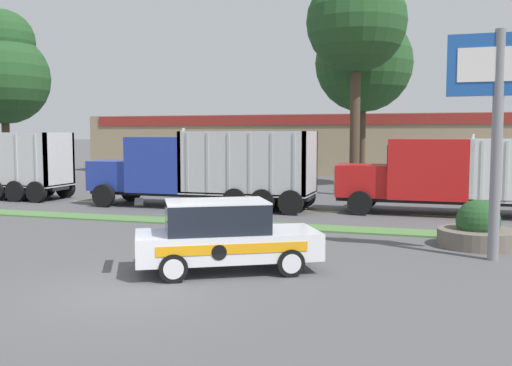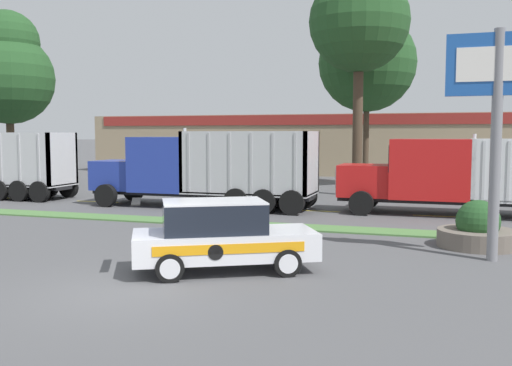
{
  "view_description": "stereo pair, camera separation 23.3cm",
  "coord_description": "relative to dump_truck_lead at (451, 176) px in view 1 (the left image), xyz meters",
  "views": [
    {
      "loc": [
        6.14,
        -10.48,
        3.33
      ],
      "look_at": [
        0.39,
        8.02,
        1.66
      ],
      "focal_mm": 40.0,
      "sensor_mm": 36.0,
      "label": 1
    },
    {
      "loc": [
        6.36,
        -10.41,
        3.33
      ],
      "look_at": [
        0.39,
        8.02,
        1.66
      ],
      "focal_mm": 40.0,
      "sensor_mm": 36.0,
      "label": 2
    }
  ],
  "objects": [
    {
      "name": "centre_line_3",
      "position": [
        -11.13,
        -0.45,
        -1.6
      ],
      "size": [
        2.4,
        0.14,
        0.01
      ],
      "primitive_type": "cube",
      "color": "yellow",
      "rests_on": "ground_plane"
    },
    {
      "name": "ground_plane",
      "position": [
        -6.88,
        -14.18,
        -1.61
      ],
      "size": [
        600.0,
        600.0,
        0.0
      ],
      "primitive_type": "plane",
      "color": "#515154"
    },
    {
      "name": "centre_line_1",
      "position": [
        -21.93,
        -0.45,
        -1.6
      ],
      "size": [
        2.4,
        0.14,
        0.01
      ],
      "primitive_type": "cube",
      "color": "yellow",
      "rests_on": "ground_plane"
    },
    {
      "name": "centre_line_2",
      "position": [
        -16.53,
        -0.45,
        -1.6
      ],
      "size": [
        2.4,
        0.14,
        0.01
      ],
      "primitive_type": "cube",
      "color": "yellow",
      "rests_on": "ground_plane"
    },
    {
      "name": "centre_line_5",
      "position": [
        -0.33,
        -0.45,
        -1.6
      ],
      "size": [
        2.4,
        0.14,
        0.01
      ],
      "primitive_type": "cube",
      "color": "yellow",
      "rests_on": "ground_plane"
    },
    {
      "name": "dump_truck_lead",
      "position": [
        0.0,
        0.0,
        0.0
      ],
      "size": [
        11.47,
        2.74,
        3.34
      ],
      "color": "black",
      "rests_on": "ground_plane"
    },
    {
      "name": "tree_behind_left",
      "position": [
        -4.77,
        6.21,
        8.1
      ],
      "size": [
        5.3,
        5.3,
        13.21
      ],
      "color": "#473828",
      "rests_on": "ground_plane"
    },
    {
      "name": "tree_behind_centre",
      "position": [
        -27.63,
        6.35,
        5.92
      ],
      "size": [
        5.91,
        5.91,
        11.38
      ],
      "color": "#473828",
      "rests_on": "ground_plane"
    },
    {
      "name": "centre_line_4",
      "position": [
        -5.73,
        -0.45,
        -1.6
      ],
      "size": [
        2.4,
        0.14,
        0.01
      ],
      "primitive_type": "cube",
      "color": "yellow",
      "rests_on": "ground_plane"
    },
    {
      "name": "store_sign_post",
      "position": [
        0.85,
        -8.61,
        2.66
      ],
      "size": [
        2.59,
        0.28,
        6.02
      ],
      "color": "gray",
      "rests_on": "ground_plane"
    },
    {
      "name": "dump_truck_trail",
      "position": [
        -11.73,
        -0.8,
        0.03
      ],
      "size": [
        10.53,
        2.78,
        3.59
      ],
      "color": "black",
      "rests_on": "ground_plane"
    },
    {
      "name": "grass_verge",
      "position": [
        -6.88,
        -5.09,
        -1.58
      ],
      "size": [
        120.0,
        1.28,
        0.06
      ],
      "primitive_type": "cube",
      "color": "#517F42",
      "rests_on": "ground_plane"
    },
    {
      "name": "rally_car",
      "position": [
        -5.53,
        -11.87,
        -0.73
      ],
      "size": [
        4.7,
        3.66,
        1.76
      ],
      "color": "white",
      "rests_on": "ground_plane"
    },
    {
      "name": "stone_planter",
      "position": [
        0.6,
        -6.76,
        -1.13
      ],
      "size": [
        2.31,
        2.31,
        1.4
      ],
      "color": "#6B6056",
      "rests_on": "ground_plane"
    },
    {
      "name": "store_building_backdrop",
      "position": [
        -10.25,
        25.58,
        0.85
      ],
      "size": [
        39.45,
        12.1,
        4.91
      ],
      "color": "#9E896B",
      "rests_on": "ground_plane"
    },
    {
      "name": "tree_behind_right",
      "position": [
        -5.03,
        11.99,
        6.77
      ],
      "size": [
        6.09,
        6.09,
        12.34
      ],
      "color": "#473828",
      "rests_on": "ground_plane"
    }
  ]
}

